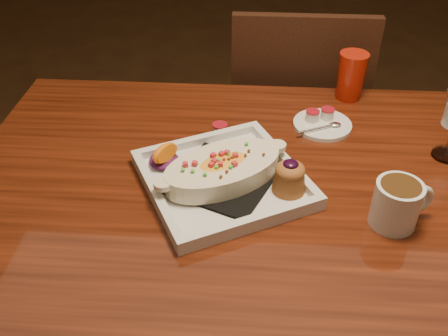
# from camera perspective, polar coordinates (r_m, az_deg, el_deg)

# --- Properties ---
(table) EXTENTS (1.50, 0.90, 0.75)m
(table) POSITION_cam_1_polar(r_m,az_deg,el_deg) (1.10, 9.87, -6.60)
(table) COLOR #62210E
(table) RESTS_ON floor
(chair_far) EXTENTS (0.42, 0.42, 0.93)m
(chair_far) POSITION_cam_1_polar(r_m,az_deg,el_deg) (1.68, 7.85, 4.74)
(chair_far) COLOR black
(chair_far) RESTS_ON floor
(plate) EXTENTS (0.41, 0.41, 0.08)m
(plate) POSITION_cam_1_polar(r_m,az_deg,el_deg) (1.02, 0.34, -0.63)
(plate) COLOR silver
(plate) RESTS_ON table
(coffee_mug) EXTENTS (0.12, 0.09, 0.09)m
(coffee_mug) POSITION_cam_1_polar(r_m,az_deg,el_deg) (0.97, 19.26, -3.74)
(coffee_mug) COLOR silver
(coffee_mug) RESTS_ON table
(saucer) EXTENTS (0.14, 0.14, 0.10)m
(saucer) POSITION_cam_1_polar(r_m,az_deg,el_deg) (1.24, 11.07, 5.09)
(saucer) COLOR silver
(saucer) RESTS_ON table
(creamer_loose) EXTENTS (0.04, 0.04, 0.03)m
(creamer_loose) POSITION_cam_1_polar(r_m,az_deg,el_deg) (1.18, -0.47, 4.45)
(creamer_loose) COLOR silver
(creamer_loose) RESTS_ON table
(red_tumbler) EXTENTS (0.08, 0.08, 0.13)m
(red_tumbler) POSITION_cam_1_polar(r_m,az_deg,el_deg) (1.35, 14.32, 10.13)
(red_tumbler) COLOR #A61C0B
(red_tumbler) RESTS_ON table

